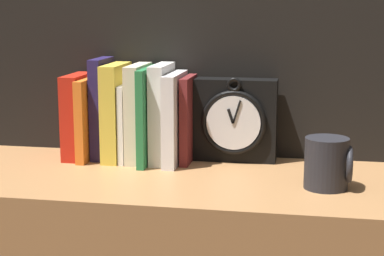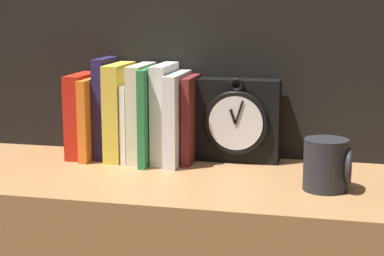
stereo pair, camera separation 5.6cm
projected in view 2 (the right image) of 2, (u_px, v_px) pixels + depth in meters
clock at (238, 120)px, 1.41m from camera, size 0.18×0.07×0.19m
book_slot0_red at (83, 115)px, 1.46m from camera, size 0.04×0.13×0.19m
book_slot1_orange at (93, 118)px, 1.45m from camera, size 0.02×0.14×0.18m
book_slot2_navy at (106, 108)px, 1.45m from camera, size 0.03×0.11×0.23m
book_slot3_yellow at (120, 111)px, 1.44m from camera, size 0.04×0.13×0.21m
book_slot4_white at (132, 121)px, 1.44m from camera, size 0.01×0.13×0.17m
book_slot5_cream at (142, 112)px, 1.42m from camera, size 0.03×0.14×0.21m
book_slot6_green at (152, 115)px, 1.41m from camera, size 0.02×0.16×0.21m
book_slot7_white at (165, 113)px, 1.41m from camera, size 0.03×0.13×0.22m
book_slot8_white at (177, 118)px, 1.40m from camera, size 0.03×0.15×0.20m
book_slot9_maroon at (191, 119)px, 1.41m from camera, size 0.02×0.12×0.19m
mug at (327, 165)px, 1.20m from camera, size 0.09×0.08×0.10m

